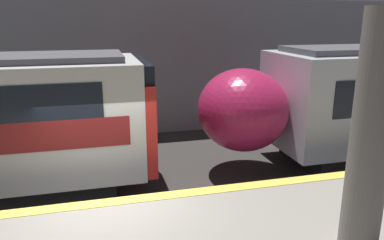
% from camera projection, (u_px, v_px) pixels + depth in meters
% --- Properties ---
extents(station_rear_barrier, '(50.00, 0.15, 4.84)m').
position_uv_depth(station_rear_barrier, '(96.00, 71.00, 13.02)').
color(station_rear_barrier, gray).
rests_on(station_rear_barrier, ground).
extents(support_pillar_near, '(0.55, 0.55, 3.38)m').
position_uv_depth(support_pillar_near, '(371.00, 135.00, 5.07)').
color(support_pillar_near, slate).
rests_on(support_pillar_near, platform).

